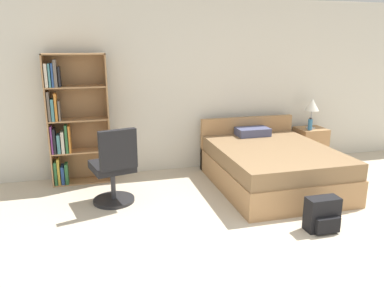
{
  "coord_description": "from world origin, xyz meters",
  "views": [
    {
      "loc": [
        -1.67,
        -2.37,
        1.95
      ],
      "look_at": [
        -0.5,
        1.98,
        0.73
      ],
      "focal_mm": 35.0,
      "sensor_mm": 36.0,
      "label": 1
    }
  ],
  "objects_px": {
    "nightstand": "(310,145)",
    "table_lamp": "(312,106)",
    "bed": "(271,165)",
    "water_bottle": "(310,124)",
    "office_chair": "(114,169)",
    "bookshelf": "(71,122)",
    "backpack_black": "(323,215)"
  },
  "relations": [
    {
      "from": "water_bottle",
      "to": "backpack_black",
      "type": "height_order",
      "value": "water_bottle"
    },
    {
      "from": "nightstand",
      "to": "bookshelf",
      "type": "bearing_deg",
      "value": 179.37
    },
    {
      "from": "office_chair",
      "to": "nightstand",
      "type": "xyz_separation_m",
      "value": [
        3.27,
        0.89,
        -0.17
      ]
    },
    {
      "from": "bookshelf",
      "to": "office_chair",
      "type": "xyz_separation_m",
      "value": [
        0.51,
        -0.93,
        -0.43
      ]
    },
    {
      "from": "bookshelf",
      "to": "office_chair",
      "type": "relative_size",
      "value": 1.83
    },
    {
      "from": "bed",
      "to": "backpack_black",
      "type": "distance_m",
      "value": 1.37
    },
    {
      "from": "table_lamp",
      "to": "water_bottle",
      "type": "height_order",
      "value": "table_lamp"
    },
    {
      "from": "bed",
      "to": "office_chair",
      "type": "xyz_separation_m",
      "value": [
        -2.16,
        -0.11,
        0.17
      ]
    },
    {
      "from": "bookshelf",
      "to": "water_bottle",
      "type": "distance_m",
      "value": 3.69
    },
    {
      "from": "bookshelf",
      "to": "nightstand",
      "type": "xyz_separation_m",
      "value": [
        3.78,
        -0.04,
        -0.6
      ]
    },
    {
      "from": "bed",
      "to": "water_bottle",
      "type": "bearing_deg",
      "value": 33.88
    },
    {
      "from": "bookshelf",
      "to": "water_bottle",
      "type": "bearing_deg",
      "value": -2.26
    },
    {
      "from": "bookshelf",
      "to": "office_chair",
      "type": "height_order",
      "value": "bookshelf"
    },
    {
      "from": "bookshelf",
      "to": "table_lamp",
      "type": "distance_m",
      "value": 3.75
    },
    {
      "from": "nightstand",
      "to": "backpack_black",
      "type": "distance_m",
      "value": 2.45
    },
    {
      "from": "office_chair",
      "to": "water_bottle",
      "type": "relative_size",
      "value": 4.98
    },
    {
      "from": "bookshelf",
      "to": "bed",
      "type": "xyz_separation_m",
      "value": [
        2.67,
        -0.83,
        -0.6
      ]
    },
    {
      "from": "nightstand",
      "to": "water_bottle",
      "type": "distance_m",
      "value": 0.41
    },
    {
      "from": "nightstand",
      "to": "water_bottle",
      "type": "xyz_separation_m",
      "value": [
        -0.1,
        -0.1,
        0.39
      ]
    },
    {
      "from": "bookshelf",
      "to": "nightstand",
      "type": "bearing_deg",
      "value": -0.63
    },
    {
      "from": "office_chair",
      "to": "table_lamp",
      "type": "distance_m",
      "value": 3.39
    },
    {
      "from": "nightstand",
      "to": "table_lamp",
      "type": "distance_m",
      "value": 0.67
    },
    {
      "from": "bookshelf",
      "to": "table_lamp",
      "type": "xyz_separation_m",
      "value": [
        3.75,
        -0.06,
        0.07
      ]
    },
    {
      "from": "water_bottle",
      "to": "backpack_black",
      "type": "distance_m",
      "value": 2.37
    },
    {
      "from": "bookshelf",
      "to": "nightstand",
      "type": "relative_size",
      "value": 3.1
    },
    {
      "from": "office_chair",
      "to": "table_lamp",
      "type": "bearing_deg",
      "value": 15.1
    },
    {
      "from": "bed",
      "to": "table_lamp",
      "type": "height_order",
      "value": "table_lamp"
    },
    {
      "from": "bookshelf",
      "to": "backpack_black",
      "type": "xyz_separation_m",
      "value": [
        2.6,
        -2.19,
        -0.72
      ]
    },
    {
      "from": "nightstand",
      "to": "table_lamp",
      "type": "relative_size",
      "value": 1.2
    },
    {
      "from": "bed",
      "to": "backpack_black",
      "type": "xyz_separation_m",
      "value": [
        -0.07,
        -1.36,
        -0.11
      ]
    },
    {
      "from": "bed",
      "to": "nightstand",
      "type": "distance_m",
      "value": 1.36
    },
    {
      "from": "bookshelf",
      "to": "office_chair",
      "type": "bearing_deg",
      "value": -61.29
    }
  ]
}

